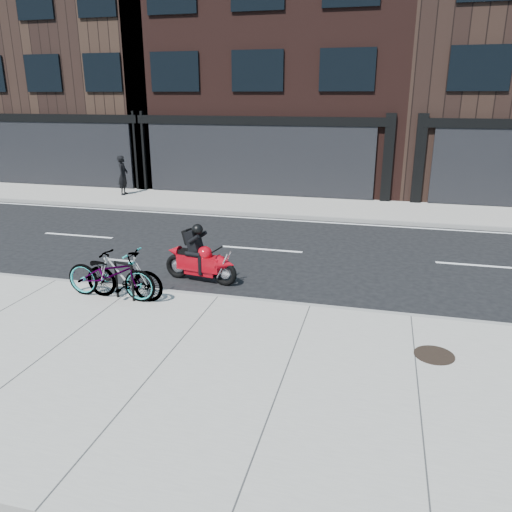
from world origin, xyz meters
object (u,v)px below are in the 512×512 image
(bicycle_front, at_px, (111,274))
(pedestrian, at_px, (123,175))
(motorcycle, at_px, (203,259))
(bike_rack, at_px, (124,277))
(bicycle_rear, at_px, (124,275))
(manhole_cover, at_px, (434,355))

(bicycle_front, xyz_separation_m, pedestrian, (-5.47, 10.63, 0.30))
(bicycle_front, bearing_deg, motorcycle, -38.48)
(bike_rack, xyz_separation_m, motorcycle, (1.14, 1.70, -0.04))
(bicycle_front, height_order, motorcycle, motorcycle)
(pedestrian, bearing_deg, bicycle_rear, -162.11)
(bicycle_front, height_order, pedestrian, pedestrian)
(bicycle_rear, bearing_deg, pedestrian, -150.10)
(pedestrian, xyz_separation_m, manhole_cover, (11.94, -11.56, -0.83))
(bicycle_rear, bearing_deg, bicycle_front, -88.60)
(bicycle_rear, height_order, motorcycle, motorcycle)
(bike_rack, xyz_separation_m, bicycle_front, (-0.31, 0.00, 0.05))
(pedestrian, bearing_deg, bicycle_front, -163.39)
(bike_rack, distance_m, pedestrian, 12.10)
(motorcycle, distance_m, manhole_cover, 5.69)
(motorcycle, height_order, pedestrian, pedestrian)
(motorcycle, relative_size, manhole_cover, 2.88)
(bicycle_rear, bearing_deg, bike_rack, 91.40)
(bike_rack, distance_m, bicycle_front, 0.31)
(bike_rack, relative_size, pedestrian, 0.50)
(bicycle_front, bearing_deg, manhole_cover, -96.19)
(bicycle_front, height_order, bicycle_rear, bicycle_front)
(bike_rack, height_order, manhole_cover, bike_rack)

